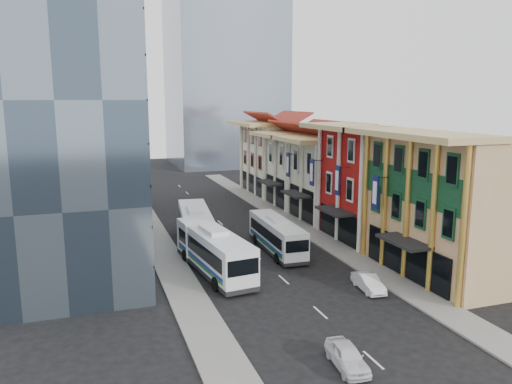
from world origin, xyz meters
name	(u,v)px	position (x,y,z in m)	size (l,w,h in m)	color
ground	(327,318)	(0.00, 0.00, 0.00)	(200.00, 200.00, 0.00)	black
sidewalk_right	(306,230)	(8.50, 22.00, 0.07)	(3.00, 90.00, 0.15)	slate
sidewalk_left	(159,244)	(-8.50, 22.00, 0.07)	(3.00, 90.00, 0.15)	slate
shophouse_tan	(449,206)	(14.00, 5.00, 6.00)	(8.00, 14.00, 12.00)	tan
shophouse_red	(373,184)	(14.00, 17.00, 6.00)	(8.00, 10.00, 12.00)	#B01713
shophouse_cream_near	(332,180)	(14.00, 26.50, 5.00)	(8.00, 9.00, 10.00)	#EBE8CD
shophouse_cream_mid	(303,171)	(14.00, 35.50, 5.00)	(8.00, 9.00, 10.00)	#EBE8CD
shophouse_cream_far	(276,159)	(14.00, 46.00, 5.50)	(8.00, 12.00, 11.00)	#EBE8CD
office_tower	(62,100)	(-17.00, 19.00, 15.00)	(12.00, 26.00, 30.00)	#364556
office_block_far	(81,160)	(-16.00, 42.00, 7.00)	(10.00, 18.00, 14.00)	gray
bus_left_near	(214,250)	(-5.13, 11.72, 2.05)	(2.99, 12.75, 4.09)	white
bus_left_far	(196,226)	(-4.85, 20.46, 2.04)	(2.98, 12.74, 4.08)	silver
bus_right	(277,234)	(2.34, 15.68, 1.76)	(2.56, 10.95, 3.51)	silver
sedan_left	(347,356)	(-1.86, -6.19, 0.67)	(1.59, 3.93, 1.34)	white
sedan_right	(368,282)	(5.50, 3.60, 0.65)	(1.38, 3.94, 1.30)	white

